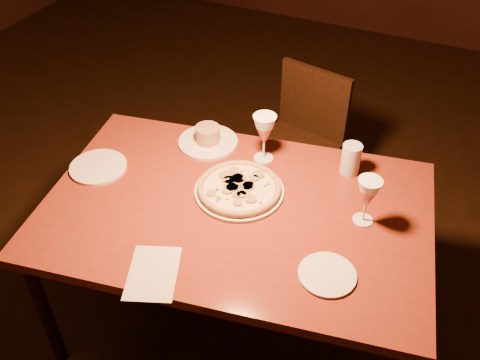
% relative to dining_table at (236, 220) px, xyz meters
% --- Properties ---
extents(floor, '(7.00, 7.00, 0.00)m').
position_rel_dining_table_xyz_m(floor, '(-0.18, -0.25, -0.67)').
color(floor, black).
rests_on(floor, ground).
extents(dining_table, '(1.50, 1.10, 0.73)m').
position_rel_dining_table_xyz_m(dining_table, '(0.00, 0.00, 0.00)').
color(dining_table, maroon).
rests_on(dining_table, floor).
extents(chair_far, '(0.45, 0.45, 0.79)m').
position_rel_dining_table_xyz_m(chair_far, '(-0.05, 0.87, -0.22)').
color(chair_far, black).
rests_on(chair_far, floor).
extents(pizza_plate, '(0.33, 0.33, 0.04)m').
position_rel_dining_table_xyz_m(pizza_plate, '(-0.02, 0.08, 0.08)').
color(pizza_plate, white).
rests_on(pizza_plate, dining_table).
extents(ramekin_saucer, '(0.24, 0.24, 0.08)m').
position_rel_dining_table_xyz_m(ramekin_saucer, '(-0.27, 0.30, 0.09)').
color(ramekin_saucer, white).
rests_on(ramekin_saucer, dining_table).
extents(wine_glass_far, '(0.09, 0.09, 0.20)m').
position_rel_dining_table_xyz_m(wine_glass_far, '(-0.02, 0.30, 0.16)').
color(wine_glass_far, '#C65253').
rests_on(wine_glass_far, dining_table).
extents(wine_glass_right, '(0.08, 0.08, 0.18)m').
position_rel_dining_table_xyz_m(wine_glass_right, '(0.43, 0.12, 0.16)').
color(wine_glass_right, '#C65253').
rests_on(wine_glass_right, dining_table).
extents(water_tumbler, '(0.07, 0.07, 0.12)m').
position_rel_dining_table_xyz_m(water_tumbler, '(0.31, 0.36, 0.13)').
color(water_tumbler, silver).
rests_on(water_tumbler, dining_table).
extents(side_plate_left, '(0.22, 0.22, 0.01)m').
position_rel_dining_table_xyz_m(side_plate_left, '(-0.58, -0.02, 0.07)').
color(side_plate_left, white).
rests_on(side_plate_left, dining_table).
extents(side_plate_near, '(0.18, 0.18, 0.01)m').
position_rel_dining_table_xyz_m(side_plate_near, '(0.39, -0.16, 0.07)').
color(side_plate_near, white).
rests_on(side_plate_near, dining_table).
extents(menu_card, '(0.22, 0.26, 0.00)m').
position_rel_dining_table_xyz_m(menu_card, '(-0.11, -0.38, 0.07)').
color(menu_card, beige).
rests_on(menu_card, dining_table).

